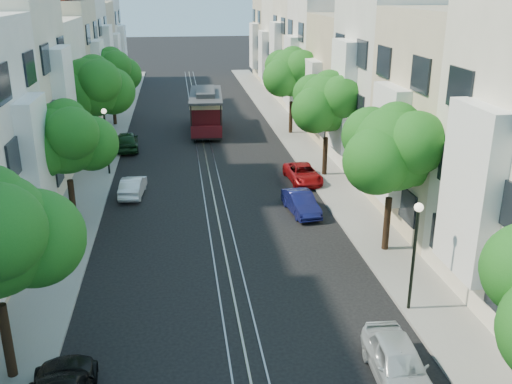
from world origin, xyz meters
name	(u,v)px	position (x,y,z in m)	size (l,w,h in m)	color
ground	(204,147)	(0.00, 28.00, 0.00)	(200.00, 200.00, 0.00)	black
sidewalk_east	(299,142)	(7.25, 28.00, 0.06)	(2.50, 80.00, 0.12)	gray
sidewalk_west	(105,150)	(-7.25, 28.00, 0.06)	(2.50, 80.00, 0.12)	gray
rail_left	(196,147)	(-0.55, 28.00, 0.01)	(0.06, 80.00, 0.02)	gray
rail_slot	(204,147)	(0.00, 28.00, 0.01)	(0.06, 80.00, 0.02)	gray
rail_right	(211,146)	(0.55, 28.00, 0.01)	(0.06, 80.00, 0.02)	gray
lane_line	(204,147)	(0.00, 28.00, 0.00)	(0.08, 80.00, 0.01)	tan
townhouses_east	(362,74)	(11.87, 27.91, 5.18)	(7.75, 72.00, 12.00)	beige
townhouses_west	(29,82)	(-11.87, 27.91, 5.08)	(7.75, 72.00, 11.76)	silver
tree_e_b	(395,151)	(7.26, 8.98, 4.73)	(4.93, 4.08, 6.68)	black
tree_e_c	(328,104)	(7.26, 19.98, 4.60)	(4.84, 3.99, 6.52)	black
tree_e_d	(293,73)	(7.26, 30.98, 4.87)	(5.01, 4.16, 6.85)	black
tree_w_b	(67,140)	(-7.14, 13.98, 4.40)	(4.72, 3.87, 6.27)	black
tree_w_c	(94,88)	(-7.14, 24.98, 5.07)	(5.13, 4.28, 7.09)	black
tree_w_d	(112,72)	(-7.14, 35.98, 4.60)	(4.84, 3.99, 6.52)	black
lamp_east	(415,241)	(6.30, 4.00, 2.85)	(0.32, 0.32, 4.16)	black
lamp_west	(106,132)	(-6.30, 22.00, 2.85)	(0.32, 0.32, 4.16)	black
cable_car	(206,109)	(0.50, 32.85, 1.87)	(3.03, 8.34, 3.15)	black
parked_car_e_near	(398,363)	(4.40, 0.23, 0.65)	(1.54, 3.82, 1.30)	#B1B9BE
parked_car_e_mid	(301,203)	(4.40, 14.04, 0.57)	(1.21, 3.46, 1.14)	#0D1043
parked_car_e_far	(303,174)	(5.60, 19.04, 0.53)	(1.76, 3.81, 1.06)	maroon
parked_car_w_mid	(133,186)	(-4.56, 18.01, 0.55)	(1.17, 3.35, 1.10)	silver
parked_car_w_far	(127,141)	(-5.60, 27.88, 0.69)	(1.62, 4.03, 1.37)	black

